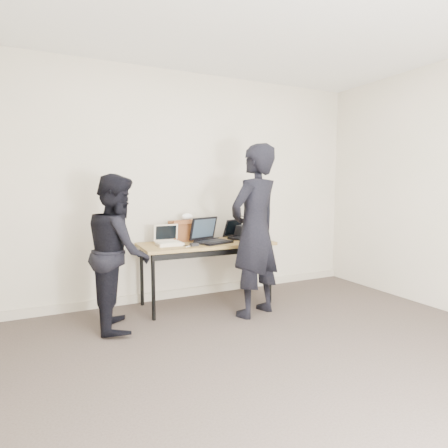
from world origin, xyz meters
TOP-DOWN VIEW (x-y plane):
  - room at (0.00, 0.00)m, footprint 4.60×4.60m
  - desk at (-0.00, 1.84)m, footprint 1.51×0.68m
  - laptop_beige at (-0.45, 1.87)m, footprint 0.27×0.27m
  - laptop_center at (0.03, 1.83)m, footprint 0.46×0.45m
  - laptop_right at (0.49, 1.98)m, footprint 0.41×0.41m
  - leather_satchel at (-0.18, 2.07)m, footprint 0.38×0.22m
  - tissue at (-0.15, 2.07)m, footprint 0.14×0.12m
  - equipment_box at (0.63, 2.03)m, footprint 0.29×0.25m
  - power_brick at (-0.22, 1.67)m, footprint 0.09×0.07m
  - cables at (0.04, 1.84)m, footprint 1.15×0.48m
  - person_typist at (0.31, 1.31)m, footprint 0.76×0.63m
  - person_observer at (-1.04, 1.58)m, footprint 0.65×0.79m
  - baseboard at (0.00, 2.23)m, footprint 4.50×0.03m

SIDE VIEW (x-z plane):
  - baseboard at x=0.00m, z-range 0.00..0.10m
  - desk at x=0.00m, z-range 0.30..1.02m
  - cables at x=0.04m, z-range 0.72..0.73m
  - power_brick at x=-0.22m, z-range 0.72..0.75m
  - person_observer at x=-1.04m, z-range 0.00..1.48m
  - laptop_beige at x=-0.45m, z-range 0.65..0.87m
  - laptop_right at x=0.49m, z-range 0.66..0.89m
  - laptop_center at x=0.03m, z-range 0.64..0.93m
  - equipment_box at x=0.63m, z-range 0.72..0.87m
  - leather_satchel at x=-0.18m, z-range 0.72..0.97m
  - person_typist at x=0.31m, z-range 0.00..1.79m
  - tissue at x=-0.15m, z-range 0.97..1.04m
  - room at x=0.00m, z-range -0.05..2.75m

